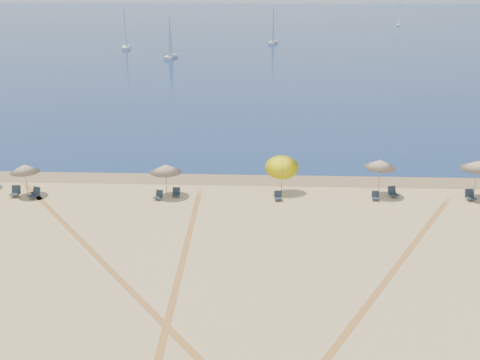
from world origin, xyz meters
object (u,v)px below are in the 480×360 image
at_px(chair_7, 393,192).
at_px(sailboat_3, 170,46).
at_px(chair_1, 16,192).
at_px(sailboat_2, 399,19).
at_px(chair_5, 278,196).
at_px(sailboat_1, 273,33).
at_px(umbrella_5, 478,165).
at_px(chair_4, 176,193).
at_px(umbrella_1, 25,168).
at_px(sailboat_0, 126,37).
at_px(umbrella_3, 282,164).
at_px(chair_2, 35,193).
at_px(chair_6, 375,196).
at_px(umbrella_4, 380,164).
at_px(chair_3, 159,195).
at_px(umbrella_2, 166,168).
at_px(chair_8, 470,195).

relative_size(chair_7, sailboat_3, 0.11).
bearing_deg(chair_1, sailboat_2, 66.69).
relative_size(chair_5, sailboat_1, 0.08).
distance_m(umbrella_5, chair_4, 20.38).
bearing_deg(sailboat_2, chair_1, -98.87).
bearing_deg(umbrella_1, sailboat_0, 99.12).
height_order(umbrella_3, sailboat_3, sailboat_3).
xyz_separation_m(chair_1, chair_2, (1.45, -0.25, -0.00)).
bearing_deg(chair_6, chair_7, 31.73).
xyz_separation_m(umbrella_4, chair_4, (-13.85, -1.02, -1.94)).
height_order(chair_4, chair_7, chair_7).
distance_m(umbrella_4, chair_4, 14.02).
bearing_deg(sailboat_0, chair_6, -76.20).
bearing_deg(sailboat_3, umbrella_4, -64.46).
distance_m(chair_5, chair_6, 6.55).
distance_m(umbrella_4, chair_7, 2.15).
bearing_deg(chair_3, chair_2, -160.94).
xyz_separation_m(chair_1, sailboat_2, (62.80, 170.99, 1.93)).
relative_size(umbrella_2, chair_7, 2.69).
bearing_deg(chair_8, umbrella_3, 168.93).
distance_m(umbrella_2, chair_6, 14.28).
bearing_deg(chair_8, chair_6, 175.65).
distance_m(chair_4, sailboat_3, 77.07).
height_order(sailboat_0, sailboat_2, sailboat_0).
bearing_deg(sailboat_2, sailboat_3, -112.95).
xyz_separation_m(umbrella_5, chair_3, (-21.37, -1.30, -2.05)).
height_order(chair_3, chair_4, chair_4).
distance_m(chair_1, chair_3, 9.86).
xyz_separation_m(chair_2, chair_7, (24.30, 1.33, -0.01)).
relative_size(umbrella_1, chair_4, 3.61).
distance_m(chair_8, sailboat_2, 173.32).
xyz_separation_m(chair_5, chair_6, (6.54, 0.33, -0.01)).
relative_size(umbrella_5, chair_8, 3.48).
relative_size(umbrella_3, umbrella_4, 1.11).
relative_size(chair_1, sailboat_3, 0.09).
xyz_separation_m(chair_4, sailboat_3, (-12.55, 76.01, 2.12)).
height_order(umbrella_5, chair_6, umbrella_5).
height_order(chair_2, chair_7, chair_2).
xyz_separation_m(umbrella_1, sailboat_0, (-14.82, 92.27, 0.69)).
bearing_deg(chair_7, chair_6, -172.27).
height_order(chair_1, chair_2, same).
bearing_deg(chair_6, sailboat_1, 97.09).
xyz_separation_m(umbrella_2, chair_6, (14.18, -0.32, -1.65)).
xyz_separation_m(umbrella_2, chair_8, (20.52, -0.05, -1.59)).
xyz_separation_m(umbrella_3, umbrella_4, (6.66, -0.15, 0.18)).
bearing_deg(sailboat_0, sailboat_1, 13.10).
relative_size(chair_4, chair_8, 0.81).
bearing_deg(chair_2, umbrella_3, 29.53).
bearing_deg(chair_4, chair_8, -1.56).
bearing_deg(umbrella_1, chair_5, -1.02).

